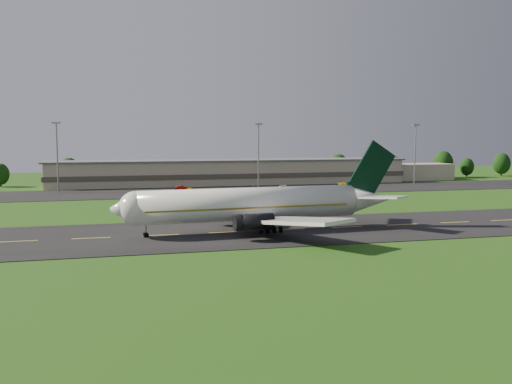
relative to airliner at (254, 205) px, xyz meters
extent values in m
plane|color=#204812|center=(17.19, -0.05, -4.66)|extent=(360.00, 360.00, 0.00)
cube|color=black|center=(17.19, -0.05, -4.61)|extent=(220.00, 30.00, 0.10)
cube|color=black|center=(17.19, 71.95, -4.61)|extent=(260.00, 30.00, 0.10)
cylinder|color=white|center=(-0.85, -0.05, 0.14)|extent=(38.28, 8.02, 5.60)
sphere|color=white|center=(-19.81, -1.27, 0.14)|extent=(5.60, 5.60, 5.60)
cone|color=white|center=(-21.81, -1.40, 0.14)|extent=(4.34, 5.62, 5.38)
cone|color=white|center=(21.60, 1.38, 0.14)|extent=(9.33, 6.05, 5.49)
cube|color=olive|center=(-1.35, -0.09, -0.21)|extent=(35.29, 7.87, 0.28)
cube|color=black|center=(-20.41, -1.31, 0.69)|extent=(2.19, 3.12, 0.65)
cube|color=white|center=(3.34, -10.81, -1.36)|extent=(15.01, 20.06, 2.20)
cube|color=white|center=(1.94, 11.15, -1.36)|extent=(13.16, 20.23, 2.20)
cube|color=white|center=(21.92, -3.60, 1.04)|extent=(7.87, 9.34, 0.91)
cube|color=white|center=(21.28, 6.37, 1.04)|extent=(7.15, 9.39, 0.91)
cube|color=black|center=(20.10, 1.29, 1.94)|extent=(5.02, 0.87, 3.00)
cube|color=black|center=(22.60, 1.45, 5.64)|extent=(9.44, 1.05, 10.55)
cylinder|color=black|center=(-1.84, -8.13, -1.76)|extent=(5.76, 3.05, 2.70)
cylinder|color=black|center=(-2.86, 7.83, -1.76)|extent=(5.76, 3.05, 2.70)
cube|color=tan|center=(17.19, 95.95, -0.66)|extent=(120.00, 15.00, 8.00)
cube|color=#4C4438|center=(17.19, 95.95, -1.46)|extent=(121.00, 15.40, 1.60)
cube|color=#595B60|center=(17.19, 95.95, 3.49)|extent=(122.00, 16.00, 0.50)
cube|color=tan|center=(87.19, 97.95, -1.66)|extent=(28.00, 11.00, 6.00)
cylinder|color=gray|center=(-37.81, 79.95, 5.34)|extent=(0.44, 0.44, 20.00)
cube|color=gray|center=(-37.81, 79.95, 15.44)|extent=(2.40, 1.20, 0.50)
cylinder|color=gray|center=(22.19, 79.95, 5.34)|extent=(0.44, 0.44, 20.00)
cube|color=gray|center=(22.19, 79.95, 15.44)|extent=(2.40, 1.20, 0.50)
cylinder|color=gray|center=(77.19, 79.95, 5.34)|extent=(0.44, 0.44, 20.00)
cube|color=gray|center=(77.19, 79.95, 15.44)|extent=(2.40, 1.20, 0.50)
cylinder|color=black|center=(-57.31, 104.81, -3.47)|extent=(0.56, 0.56, 2.38)
ellipsoid|color=black|center=(-57.31, 104.81, -0.56)|extent=(5.56, 5.56, 6.95)
cylinder|color=black|center=(-36.23, 107.01, -3.23)|extent=(0.56, 0.56, 2.87)
ellipsoid|color=black|center=(-36.23, 107.01, 0.28)|extent=(6.69, 6.69, 8.36)
cylinder|color=black|center=(-18.98, 107.29, -3.54)|extent=(0.56, 0.56, 2.25)
ellipsoid|color=black|center=(-18.98, 107.29, -0.78)|extent=(5.26, 5.26, 6.57)
cylinder|color=black|center=(60.20, 105.31, -3.14)|extent=(0.56, 0.56, 3.03)
ellipsoid|color=black|center=(60.20, 105.31, 0.56)|extent=(7.08, 7.08, 8.85)
cylinder|color=black|center=(83.07, 105.35, -3.31)|extent=(0.56, 0.56, 2.69)
ellipsoid|color=black|center=(83.07, 105.35, -0.02)|extent=(6.28, 6.28, 7.85)
cylinder|color=black|center=(104.36, 105.02, -3.01)|extent=(0.56, 0.56, 3.31)
ellipsoid|color=black|center=(104.36, 105.02, 1.04)|extent=(7.72, 7.72, 9.65)
cylinder|color=black|center=(115.41, 105.38, -3.46)|extent=(0.56, 0.56, 2.39)
ellipsoid|color=black|center=(115.41, 105.38, -0.54)|extent=(5.59, 5.59, 6.98)
cylinder|color=black|center=(132.85, 106.98, -3.18)|extent=(0.56, 0.56, 2.97)
ellipsoid|color=black|center=(132.85, 106.98, 0.46)|extent=(6.93, 6.93, 8.67)
imported|color=orange|center=(-0.78, 70.83, -3.90)|extent=(1.91, 4.01, 1.33)
imported|color=#980F0A|center=(-2.42, 77.71, -3.88)|extent=(4.31, 2.12, 1.36)
imported|color=silver|center=(27.66, 70.67, -3.84)|extent=(3.31, 5.57, 1.45)
imported|color=gold|center=(50.35, 76.62, -3.92)|extent=(4.80, 3.49, 1.29)
camera|label=1|loc=(-24.22, -93.34, 11.59)|focal=40.00mm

